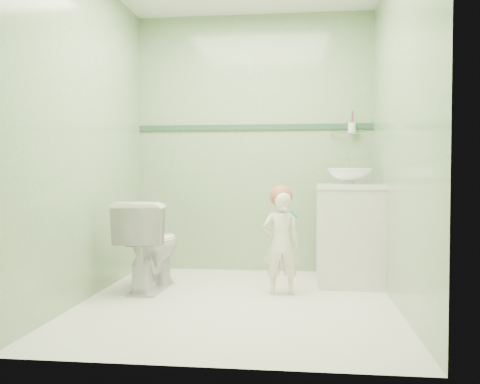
# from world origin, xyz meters

# --- Properties ---
(ground) EXTENTS (2.50, 2.50, 0.00)m
(ground) POSITION_xyz_m (0.00, 0.00, 0.00)
(ground) COLOR white
(ground) RESTS_ON ground
(room_shell) EXTENTS (2.50, 2.54, 2.40)m
(room_shell) POSITION_xyz_m (0.00, 0.00, 1.20)
(room_shell) COLOR #80AB79
(room_shell) RESTS_ON ground
(trim_stripe) EXTENTS (2.20, 0.02, 0.05)m
(trim_stripe) POSITION_xyz_m (0.00, 1.24, 1.35)
(trim_stripe) COLOR #2E523A
(trim_stripe) RESTS_ON room_shell
(vanity) EXTENTS (0.52, 0.50, 0.80)m
(vanity) POSITION_xyz_m (0.84, 0.70, 0.40)
(vanity) COLOR beige
(vanity) RESTS_ON ground
(counter) EXTENTS (0.54, 0.52, 0.04)m
(counter) POSITION_xyz_m (0.84, 0.70, 0.81)
(counter) COLOR white
(counter) RESTS_ON vanity
(basin) EXTENTS (0.37, 0.37, 0.13)m
(basin) POSITION_xyz_m (0.84, 0.70, 0.89)
(basin) COLOR white
(basin) RESTS_ON counter
(faucet) EXTENTS (0.03, 0.13, 0.18)m
(faucet) POSITION_xyz_m (0.84, 0.89, 0.97)
(faucet) COLOR silver
(faucet) RESTS_ON counter
(cup_holder) EXTENTS (0.26, 0.07, 0.21)m
(cup_holder) POSITION_xyz_m (0.89, 1.18, 1.33)
(cup_holder) COLOR silver
(cup_holder) RESTS_ON room_shell
(toilet) EXTENTS (0.42, 0.71, 0.71)m
(toilet) POSITION_xyz_m (-0.74, 0.35, 0.35)
(toilet) COLOR white
(toilet) RESTS_ON ground
(toddler) EXTENTS (0.31, 0.22, 0.78)m
(toddler) POSITION_xyz_m (0.30, 0.30, 0.39)
(toddler) COLOR silver
(toddler) RESTS_ON ground
(hair_cap) EXTENTS (0.17, 0.17, 0.17)m
(hair_cap) POSITION_xyz_m (0.30, 0.33, 0.74)
(hair_cap) COLOR #B35E42
(hair_cap) RESTS_ON toddler
(teal_toothbrush) EXTENTS (0.11, 0.14, 0.08)m
(teal_toothbrush) POSITION_xyz_m (0.39, 0.19, 0.62)
(teal_toothbrush) COLOR #10907F
(teal_toothbrush) RESTS_ON toddler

